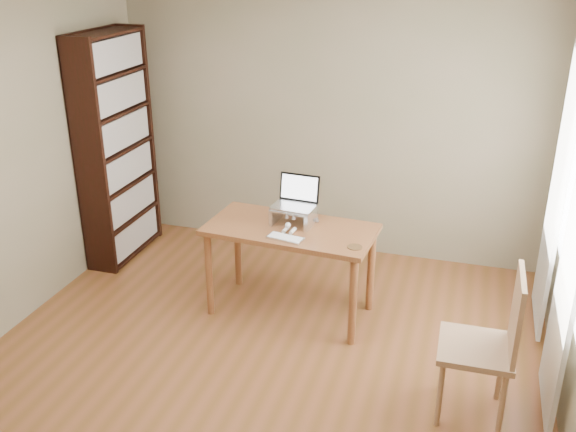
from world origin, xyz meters
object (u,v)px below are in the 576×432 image
(cat, at_px, (298,215))
(chair, at_px, (491,341))
(desk, at_px, (291,240))
(laptop, at_px, (296,198))
(keyboard, at_px, (285,238))
(bookshelf, at_px, (116,148))

(cat, height_order, chair, chair)
(chair, bearing_deg, cat, 146.52)
(desk, relative_size, laptop, 3.95)
(desk, relative_size, cat, 2.84)
(laptop, bearing_deg, keyboard, -81.61)
(desk, xyz_separation_m, cat, (0.03, 0.11, 0.17))
(bookshelf, relative_size, cat, 4.42)
(keyboard, bearing_deg, bookshelf, 166.91)
(desk, bearing_deg, cat, 79.37)
(desk, height_order, cat, cat)
(cat, bearing_deg, keyboard, -85.57)
(bookshelf, bearing_deg, chair, -23.06)
(keyboard, height_order, cat, cat)
(bookshelf, relative_size, desk, 1.56)
(keyboard, xyz_separation_m, cat, (0.00, 0.33, 0.05))
(bookshelf, relative_size, laptop, 6.15)
(desk, bearing_deg, laptop, 94.27)
(desk, height_order, chair, chair)
(keyboard, distance_m, cat, 0.33)
(bookshelf, height_order, chair, bookshelf)
(bookshelf, xyz_separation_m, chair, (3.37, -1.43, -0.50))
(laptop, xyz_separation_m, keyboard, (0.03, -0.36, -0.18))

